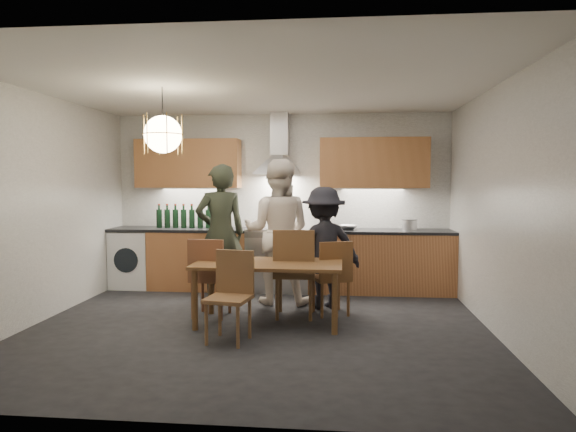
# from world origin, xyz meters

# --- Properties ---
(ground) EXTENTS (5.00, 5.00, 0.00)m
(ground) POSITION_xyz_m (0.00, 0.00, 0.00)
(ground) COLOR black
(ground) RESTS_ON ground
(room_shell) EXTENTS (5.02, 4.52, 2.61)m
(room_shell) POSITION_xyz_m (0.00, 0.00, 1.71)
(room_shell) COLOR white
(room_shell) RESTS_ON ground
(counter_run) EXTENTS (5.00, 0.62, 0.90)m
(counter_run) POSITION_xyz_m (0.02, 1.95, 0.45)
(counter_run) COLOR #BD7948
(counter_run) RESTS_ON ground
(range_stove) EXTENTS (0.90, 0.60, 0.92)m
(range_stove) POSITION_xyz_m (0.00, 1.94, 0.44)
(range_stove) COLOR silver
(range_stove) RESTS_ON ground
(wall_fixtures) EXTENTS (4.30, 0.54, 1.10)m
(wall_fixtures) POSITION_xyz_m (0.00, 2.07, 1.87)
(wall_fixtures) COLOR #C2814A
(wall_fixtures) RESTS_ON ground
(pendant_lamp) EXTENTS (0.43, 0.43, 0.70)m
(pendant_lamp) POSITION_xyz_m (-1.00, -0.10, 2.10)
(pendant_lamp) COLOR black
(pendant_lamp) RESTS_ON ground
(dining_table) EXTENTS (1.65, 0.84, 0.69)m
(dining_table) POSITION_xyz_m (0.09, 0.17, 0.61)
(dining_table) COLOR brown
(dining_table) RESTS_ON ground
(chair_back_left) EXTENTS (0.46, 0.46, 0.94)m
(chair_back_left) POSITION_xyz_m (-0.63, 0.33, 0.54)
(chair_back_left) COLOR brown
(chair_back_left) RESTS_ON ground
(chair_back_mid) EXTENTS (0.48, 0.48, 1.05)m
(chair_back_mid) POSITION_xyz_m (0.37, 0.41, 0.60)
(chair_back_mid) COLOR brown
(chair_back_mid) RESTS_ON ground
(chair_back_right) EXTENTS (0.52, 0.52, 0.90)m
(chair_back_right) POSITION_xyz_m (0.81, 0.58, 0.51)
(chair_back_right) COLOR brown
(chair_back_right) RESTS_ON ground
(chair_front) EXTENTS (0.47, 0.47, 0.90)m
(chair_front) POSITION_xyz_m (-0.20, -0.44, 0.52)
(chair_front) COLOR brown
(chair_front) RESTS_ON ground
(person_left) EXTENTS (0.78, 0.66, 1.82)m
(person_left) POSITION_xyz_m (-0.69, 1.20, 0.91)
(person_left) COLOR black
(person_left) RESTS_ON ground
(person_mid) EXTENTS (0.96, 0.77, 1.88)m
(person_mid) POSITION_xyz_m (0.08, 1.17, 0.94)
(person_mid) COLOR silver
(person_mid) RESTS_ON ground
(person_right) EXTENTS (1.12, 0.88, 1.53)m
(person_right) POSITION_xyz_m (0.69, 0.97, 0.76)
(person_right) COLOR black
(person_right) RESTS_ON ground
(mixing_bowl) EXTENTS (0.30, 0.30, 0.07)m
(mixing_bowl) POSITION_xyz_m (1.01, 1.94, 0.93)
(mixing_bowl) COLOR #BABABE
(mixing_bowl) RESTS_ON counter_run
(stock_pot) EXTENTS (0.27, 0.27, 0.15)m
(stock_pot) POSITION_xyz_m (1.88, 1.94, 0.97)
(stock_pot) COLOR silver
(stock_pot) RESTS_ON counter_run
(wine_bottles) EXTENTS (0.84, 0.08, 0.36)m
(wine_bottles) POSITION_xyz_m (-1.43, 1.98, 1.08)
(wine_bottles) COLOR black
(wine_bottles) RESTS_ON counter_run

